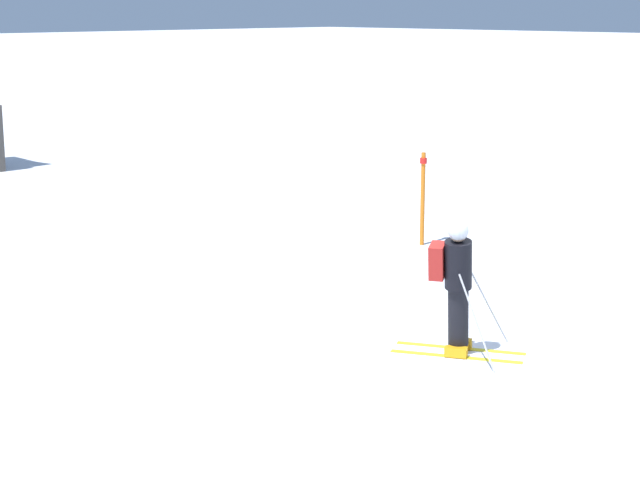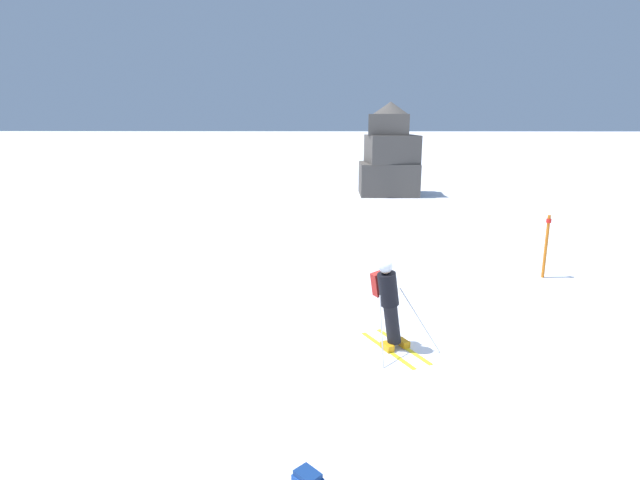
{
  "view_description": "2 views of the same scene",
  "coord_description": "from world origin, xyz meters",
  "views": [
    {
      "loc": [
        -11.16,
        -7.96,
        4.35
      ],
      "look_at": [
        -1.0,
        2.16,
        1.2
      ],
      "focal_mm": 60.0,
      "sensor_mm": 36.0,
      "label": 1
    },
    {
      "loc": [
        -1.91,
        -8.69,
        4.24
      ],
      "look_at": [
        -2.13,
        2.69,
        1.44
      ],
      "focal_mm": 28.0,
      "sensor_mm": 36.0,
      "label": 2
    }
  ],
  "objects": [
    {
      "name": "ground_plane",
      "position": [
        0.0,
        0.0,
        0.0
      ],
      "size": [
        300.0,
        300.0,
        0.0
      ],
      "primitive_type": "plane",
      "color": "white"
    },
    {
      "name": "skier",
      "position": [
        -0.82,
        -0.05,
        1.0
      ],
      "size": [
        1.42,
        1.7,
        1.81
      ],
      "rotation": [
        0.0,
        0.0,
        0.49
      ],
      "color": "yellow",
      "rests_on": "ground"
    },
    {
      "name": "trail_marker",
      "position": [
        3.91,
        4.38,
        0.96
      ],
      "size": [
        0.13,
        0.13,
        1.73
      ],
      "color": "orange",
      "rests_on": "ground"
    }
  ]
}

